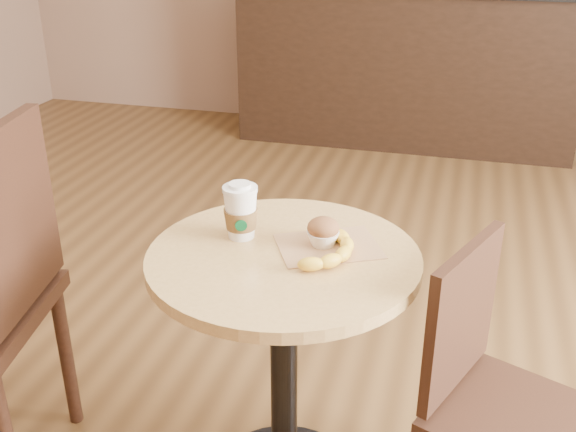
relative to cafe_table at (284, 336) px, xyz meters
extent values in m
cylinder|color=black|center=(0.00, 0.00, -0.14)|extent=(0.07, 0.07, 0.72)
cylinder|color=tan|center=(0.00, 0.00, 0.22)|extent=(0.66, 0.66, 0.03)
cylinder|color=#331C12|center=(-0.72, 0.09, -0.26)|extent=(0.04, 0.04, 0.51)
cube|color=#331C12|center=(-0.67, -0.10, 0.28)|extent=(0.11, 0.43, 0.48)
cube|color=#331C12|center=(0.57, -0.03, -0.12)|extent=(0.46, 0.46, 0.04)
cylinder|color=#331C12|center=(0.49, 0.17, -0.32)|extent=(0.03, 0.03, 0.40)
cube|color=#331C12|center=(0.42, 0.03, 0.11)|extent=(0.15, 0.32, 0.37)
cube|color=black|center=(-0.04, 3.22, -0.02)|extent=(2.20, 0.60, 1.00)
cube|color=#AE7F54|center=(0.10, 0.06, 0.24)|extent=(0.30, 0.27, 0.00)
cylinder|color=white|center=(-0.13, 0.06, 0.36)|extent=(0.09, 0.09, 0.01)
cylinder|color=white|center=(-0.13, 0.06, 0.37)|extent=(0.05, 0.05, 0.01)
cylinder|color=#074B23|center=(-0.11, 0.02, 0.28)|extent=(0.03, 0.01, 0.03)
ellipsoid|color=brown|center=(0.08, 0.06, 0.28)|extent=(0.08, 0.08, 0.05)
ellipsoid|color=beige|center=(0.08, 0.06, 0.30)|extent=(0.03, 0.03, 0.02)
camera|label=1|loc=(0.38, -1.36, 0.99)|focal=42.00mm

